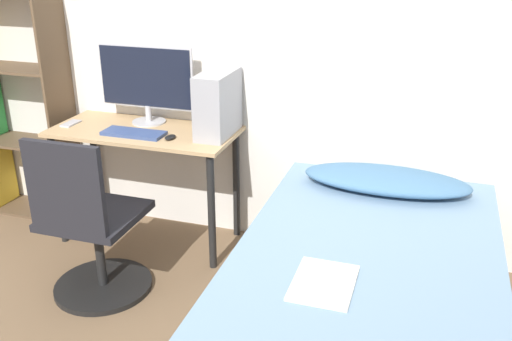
{
  "coord_description": "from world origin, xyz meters",
  "views": [
    {
      "loc": [
        1.18,
        -1.73,
        1.82
      ],
      "look_at": [
        0.39,
        0.74,
        0.75
      ],
      "focal_mm": 40.0,
      "sensor_mm": 36.0,
      "label": 1
    }
  ],
  "objects_px": {
    "bookshelf": "(0,109)",
    "pc_tower": "(217,104)",
    "keyboard": "(134,133)",
    "office_chair": "(91,236)",
    "bed": "(362,312)",
    "monitor": "(146,81)"
  },
  "relations": [
    {
      "from": "bookshelf",
      "to": "pc_tower",
      "type": "xyz_separation_m",
      "value": [
        1.61,
        -0.06,
        0.19
      ]
    },
    {
      "from": "keyboard",
      "to": "pc_tower",
      "type": "height_order",
      "value": "pc_tower"
    },
    {
      "from": "office_chair",
      "to": "bookshelf",
      "type": "bearing_deg",
      "value": 146.37
    },
    {
      "from": "bed",
      "to": "keyboard",
      "type": "height_order",
      "value": "keyboard"
    },
    {
      "from": "bookshelf",
      "to": "pc_tower",
      "type": "distance_m",
      "value": 1.62
    },
    {
      "from": "office_chair",
      "to": "monitor",
      "type": "bearing_deg",
      "value": 93.66
    },
    {
      "from": "bookshelf",
      "to": "monitor",
      "type": "distance_m",
      "value": 1.15
    },
    {
      "from": "keyboard",
      "to": "pc_tower",
      "type": "relative_size",
      "value": 1.0
    },
    {
      "from": "office_chair",
      "to": "bed",
      "type": "xyz_separation_m",
      "value": [
        1.44,
        -0.1,
        -0.09
      ]
    },
    {
      "from": "bed",
      "to": "monitor",
      "type": "height_order",
      "value": "monitor"
    },
    {
      "from": "keyboard",
      "to": "office_chair",
      "type": "bearing_deg",
      "value": -87.68
    },
    {
      "from": "monitor",
      "to": "pc_tower",
      "type": "height_order",
      "value": "monitor"
    },
    {
      "from": "monitor",
      "to": "keyboard",
      "type": "xyz_separation_m",
      "value": [
        0.03,
        -0.25,
        -0.25
      ]
    },
    {
      "from": "bookshelf",
      "to": "keyboard",
      "type": "relative_size",
      "value": 4.15
    },
    {
      "from": "keyboard",
      "to": "pc_tower",
      "type": "bearing_deg",
      "value": 18.7
    },
    {
      "from": "bookshelf",
      "to": "pc_tower",
      "type": "relative_size",
      "value": 4.15
    },
    {
      "from": "bed",
      "to": "keyboard",
      "type": "distance_m",
      "value": 1.67
    },
    {
      "from": "bookshelf",
      "to": "office_chair",
      "type": "relative_size",
      "value": 1.66
    },
    {
      "from": "bed",
      "to": "pc_tower",
      "type": "relative_size",
      "value": 5.48
    },
    {
      "from": "bookshelf",
      "to": "bed",
      "type": "bearing_deg",
      "value": -18.49
    },
    {
      "from": "bookshelf",
      "to": "bed",
      "type": "relative_size",
      "value": 0.76
    },
    {
      "from": "bookshelf",
      "to": "office_chair",
      "type": "distance_m",
      "value": 1.45
    }
  ]
}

